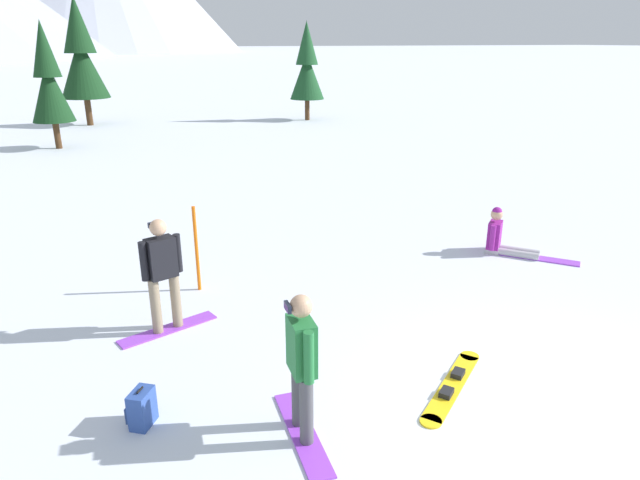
{
  "coord_description": "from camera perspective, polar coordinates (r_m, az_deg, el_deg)",
  "views": [
    {
      "loc": [
        -4.52,
        -3.94,
        4.13
      ],
      "look_at": [
        -1.37,
        4.16,
        1.0
      ],
      "focal_mm": 31.22,
      "sensor_mm": 36.0,
      "label": 1
    }
  ],
  "objects": [
    {
      "name": "backpack_blue",
      "position": [
        6.86,
        -17.84,
        -16.11
      ],
      "size": [
        0.37,
        0.38,
        0.47
      ],
      "color": "#2D4C9E",
      "rests_on": "ground_plane"
    },
    {
      "name": "ground_plane",
      "position": [
        7.28,
        23.54,
        -16.67
      ],
      "size": [
        800.0,
        800.0,
        0.0
      ],
      "primitive_type": "plane",
      "color": "silver"
    },
    {
      "name": "pine_tree_tall",
      "position": [
        30.93,
        -1.35,
        17.3
      ],
      "size": [
        1.83,
        1.83,
        5.09
      ],
      "color": "#472D19",
      "rests_on": "ground_plane"
    },
    {
      "name": "snowboarder_foreground",
      "position": [
        6.04,
        -1.89,
        -12.61
      ],
      "size": [
        0.36,
        1.52,
        1.7
      ],
      "color": "#993FD8",
      "rests_on": "ground_plane"
    },
    {
      "name": "loose_snowboard_near_left",
      "position": [
        7.45,
        13.39,
        -14.27
      ],
      "size": [
        1.61,
        1.37,
        0.09
      ],
      "color": "yellow",
      "rests_on": "ground_plane"
    },
    {
      "name": "pine_tree_twin",
      "position": [
        31.28,
        -23.3,
        16.91
      ],
      "size": [
        2.35,
        2.35,
        6.19
      ],
      "color": "#472D19",
      "rests_on": "ground_plane"
    },
    {
      "name": "pine_tree_broad",
      "position": [
        24.82,
        -26.07,
        14.49
      ],
      "size": [
        1.61,
        1.61,
        4.88
      ],
      "color": "#472D19",
      "rests_on": "ground_plane"
    },
    {
      "name": "snowboarder_midground",
      "position": [
        8.43,
        -15.82,
        -3.3
      ],
      "size": [
        1.52,
        0.74,
        1.75
      ],
      "color": "#993FD8",
      "rests_on": "ground_plane"
    },
    {
      "name": "trail_marker_pole",
      "position": [
        9.75,
        -12.54,
        -0.91
      ],
      "size": [
        0.06,
        0.06,
        1.52
      ],
      "primitive_type": "cylinder",
      "color": "orange",
      "rests_on": "ground_plane"
    },
    {
      "name": "snowboarder_background",
      "position": [
        11.92,
        18.27,
        0.19
      ],
      "size": [
        1.49,
        1.53,
        0.97
      ],
      "color": "#B7B7BC",
      "rests_on": "ground_plane"
    }
  ]
}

